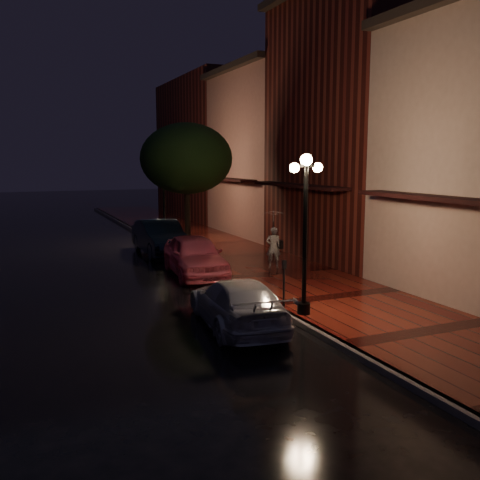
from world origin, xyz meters
name	(u,v)px	position (x,y,z in m)	size (l,w,h in m)	color
ground	(224,282)	(0.00, 0.00, 0.00)	(120.00, 120.00, 0.00)	black
sidewalk	(280,274)	(2.25, 0.00, 0.07)	(4.50, 60.00, 0.15)	#47100C
curb	(224,280)	(0.00, 0.00, 0.07)	(0.25, 60.00, 0.15)	#595451
storefront_mid	(359,131)	(7.00, 2.00, 5.50)	(5.00, 8.00, 11.00)	#511914
storefront_far	(273,156)	(7.00, 10.00, 4.50)	(5.00, 8.00, 9.00)	#8C5951
storefront_extra	(211,150)	(7.00, 20.00, 5.00)	(5.00, 12.00, 10.00)	#511914
streetlamp_near	(305,225)	(0.35, -5.00, 2.60)	(0.96, 0.36, 4.31)	black
streetlamp_far	(164,194)	(0.35, 9.00, 2.60)	(0.96, 0.36, 4.31)	black
street_tree	(187,161)	(0.61, 5.99, 4.24)	(4.16, 4.16, 5.80)	black
pink_car	(195,255)	(-0.60, 1.42, 0.77)	(1.81, 4.51, 1.54)	#EF6278
navy_car	(160,237)	(-0.60, 6.36, 0.79)	(1.67, 4.78, 1.57)	black
silver_car	(237,303)	(-1.59, -4.94, 0.64)	(1.79, 4.41, 1.28)	#AFB0B7
woman_with_umbrella	(274,230)	(2.43, 0.90, 1.63)	(0.93, 0.95, 2.24)	white
parking_meter	(284,279)	(0.15, -4.22, 0.97)	(0.13, 0.10, 1.36)	black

